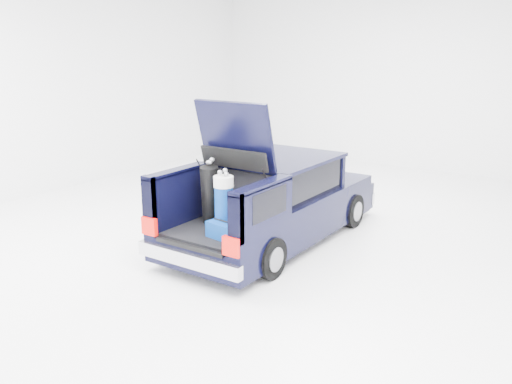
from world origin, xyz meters
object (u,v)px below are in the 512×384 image
Objects in this scene: car at (276,201)px; black_golf_bag at (210,195)px; red_suitcase at (256,215)px; blue_golf_bag at (224,204)px; blue_duffel at (225,230)px.

car is 4.58× the size of black_golf_bag.
car reaches higher than red_suitcase.
blue_golf_bag is at bearing -53.16° from black_golf_bag.
red_suitcase is at bearing 69.17° from blue_duffel.
black_golf_bag reaches higher than blue_duffel.
red_suitcase is 0.51m from blue_duffel.
car reaches higher than blue_golf_bag.
black_golf_bag is 1.94× the size of blue_duffel.
blue_golf_bag reaches higher than blue_duffel.
blue_duffel is at bearing -81.77° from car.
car is at bearing 53.08° from black_golf_bag.
blue_golf_bag is at bearing -85.38° from car.
red_suitcase is 0.58× the size of blue_golf_bag.
red_suitcase is 0.84m from black_golf_bag.
car is 1.67m from blue_golf_bag.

